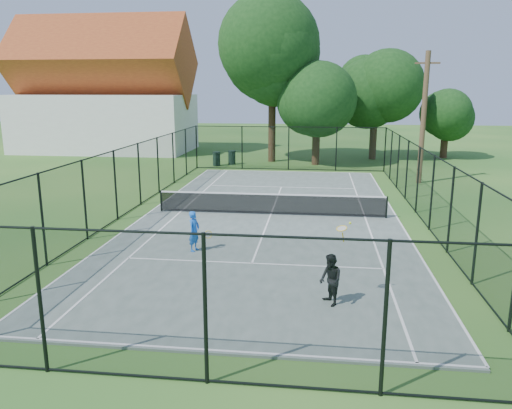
# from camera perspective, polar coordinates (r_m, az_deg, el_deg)

# --- Properties ---
(ground) EXTENTS (120.00, 120.00, 0.00)m
(ground) POSITION_cam_1_polar(r_m,az_deg,el_deg) (22.14, 1.70, -1.30)
(ground) COLOR #20581E
(tennis_court) EXTENTS (11.00, 24.00, 0.06)m
(tennis_court) POSITION_cam_1_polar(r_m,az_deg,el_deg) (22.13, 1.70, -1.23)
(tennis_court) COLOR #526158
(tennis_court) RESTS_ON ground
(tennis_net) EXTENTS (10.08, 0.08, 0.95)m
(tennis_net) POSITION_cam_1_polar(r_m,az_deg,el_deg) (22.00, 1.71, 0.16)
(tennis_net) COLOR black
(tennis_net) RESTS_ON tennis_court
(fence) EXTENTS (13.10, 26.10, 3.00)m
(fence) POSITION_cam_1_polar(r_m,az_deg,el_deg) (21.81, 1.73, 2.52)
(fence) COLOR black
(fence) RESTS_ON ground
(tree_near_left) EXTENTS (8.07, 8.07, 10.53)m
(tree_near_left) POSITION_cam_1_polar(r_m,az_deg,el_deg) (38.53, 1.88, 14.53)
(tree_near_left) COLOR #332114
(tree_near_left) RESTS_ON ground
(tree_near_mid) EXTENTS (6.36, 6.36, 8.31)m
(tree_near_mid) POSITION_cam_1_polar(r_m,az_deg,el_deg) (37.09, 7.02, 12.40)
(tree_near_mid) COLOR #332114
(tree_near_mid) RESTS_ON ground
(tree_near_right) EXTENTS (6.00, 6.00, 8.28)m
(tree_near_right) POSITION_cam_1_polar(r_m,az_deg,el_deg) (40.93, 13.50, 12.40)
(tree_near_right) COLOR #332114
(tree_near_right) RESTS_ON ground
(tree_far_right) EXTENTS (4.17, 4.17, 5.52)m
(tree_far_right) POSITION_cam_1_polar(r_m,az_deg,el_deg) (43.42, 20.95, 9.47)
(tree_far_right) COLOR #332114
(tree_far_right) RESTS_ON ground
(building) EXTENTS (15.30, 8.15, 11.87)m
(building) POSITION_cam_1_polar(r_m,az_deg,el_deg) (47.33, -16.97, 11.83)
(building) COLOR silver
(building) RESTS_ON ground
(trash_bin_left) EXTENTS (0.58, 0.58, 1.02)m
(trash_bin_left) POSITION_cam_1_polar(r_m,az_deg,el_deg) (36.73, -4.53, 5.24)
(trash_bin_left) COLOR black
(trash_bin_left) RESTS_ON ground
(trash_bin_right) EXTENTS (0.58, 0.58, 1.03)m
(trash_bin_right) POSITION_cam_1_polar(r_m,az_deg,el_deg) (37.26, -2.78, 5.39)
(trash_bin_right) COLOR black
(trash_bin_right) RESTS_ON ground
(utility_pole) EXTENTS (1.40, 0.30, 7.61)m
(utility_pole) POSITION_cam_1_polar(r_m,az_deg,el_deg) (31.00, 18.60, 9.40)
(utility_pole) COLOR #4C3823
(utility_pole) RESTS_ON ground
(player_blue) EXTENTS (0.82, 0.58, 1.39)m
(player_blue) POSITION_cam_1_polar(r_m,az_deg,el_deg) (17.18, -7.07, -3.05)
(player_blue) COLOR blue
(player_blue) RESTS_ON tennis_court
(player_black) EXTENTS (0.86, 0.89, 2.11)m
(player_black) POSITION_cam_1_polar(r_m,az_deg,el_deg) (13.03, 8.52, -8.49)
(player_black) COLOR black
(player_black) RESTS_ON tennis_court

